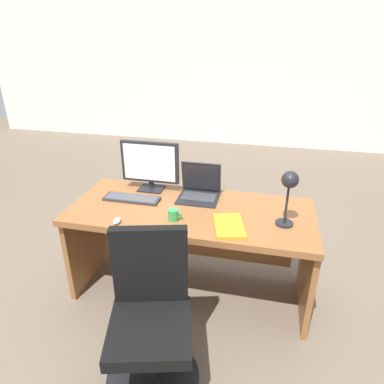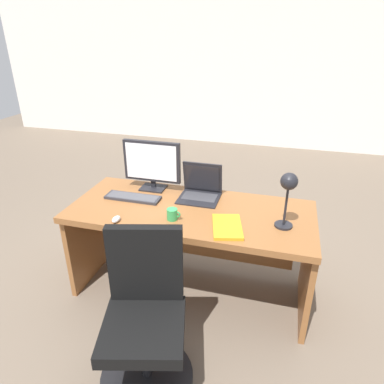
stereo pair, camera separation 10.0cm
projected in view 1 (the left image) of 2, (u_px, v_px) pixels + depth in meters
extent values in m
plane|color=#6B5B4C|center=(219.00, 206.00, 4.18)|extent=(12.00, 12.00, 0.00)
cube|color=silver|center=(246.00, 65.00, 5.92)|extent=(10.00, 0.10, 2.80)
cube|color=brown|center=(191.00, 212.00, 2.55)|extent=(1.79, 0.77, 0.05)
cube|color=brown|center=(89.00, 240.00, 2.88)|extent=(0.04, 0.68, 0.70)
cube|color=brown|center=(307.00, 269.00, 2.53)|extent=(0.04, 0.68, 0.70)
cube|color=brown|center=(199.00, 231.00, 2.94)|extent=(1.57, 0.02, 0.49)
cube|color=black|center=(151.00, 189.00, 2.85)|extent=(0.20, 0.16, 0.01)
cube|color=black|center=(152.00, 184.00, 2.84)|extent=(0.04, 0.02, 0.06)
cube|color=black|center=(150.00, 162.00, 2.75)|extent=(0.47, 0.04, 0.33)
cube|color=white|center=(149.00, 163.00, 2.73)|extent=(0.42, 0.00, 0.29)
cube|color=black|center=(198.00, 198.00, 2.69)|extent=(0.31, 0.27, 0.01)
cube|color=#38383D|center=(199.00, 196.00, 2.70)|extent=(0.26, 0.15, 0.00)
cube|color=black|center=(201.00, 177.00, 2.73)|extent=(0.31, 0.06, 0.26)
cube|color=black|center=(201.00, 178.00, 2.72)|extent=(0.27, 0.04, 0.21)
cube|color=#2D2D33|center=(132.00, 199.00, 2.67)|extent=(0.43, 0.13, 0.02)
cube|color=#47474C|center=(132.00, 197.00, 2.66)|extent=(0.40, 0.11, 0.00)
ellipsoid|color=silver|center=(117.00, 221.00, 2.34)|extent=(0.05, 0.08, 0.04)
cylinder|color=black|center=(284.00, 223.00, 2.33)|extent=(0.12, 0.12, 0.01)
cylinder|color=black|center=(287.00, 203.00, 2.27)|extent=(0.02, 0.02, 0.29)
sphere|color=black|center=(290.00, 180.00, 2.17)|extent=(0.11, 0.11, 0.11)
cube|color=orange|center=(229.00, 226.00, 2.30)|extent=(0.26, 0.35, 0.02)
cylinder|color=green|center=(173.00, 215.00, 2.38)|extent=(0.07, 0.07, 0.08)
torus|color=green|center=(179.00, 215.00, 2.37)|extent=(0.05, 0.01, 0.05)
cylinder|color=black|center=(153.00, 378.00, 2.09)|extent=(0.56, 0.56, 0.04)
cylinder|color=black|center=(152.00, 357.00, 2.02)|extent=(0.05, 0.05, 0.33)
cube|color=black|center=(150.00, 331.00, 1.93)|extent=(0.56, 0.56, 0.08)
cube|color=black|center=(150.00, 265.00, 2.00)|extent=(0.44, 0.17, 0.50)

